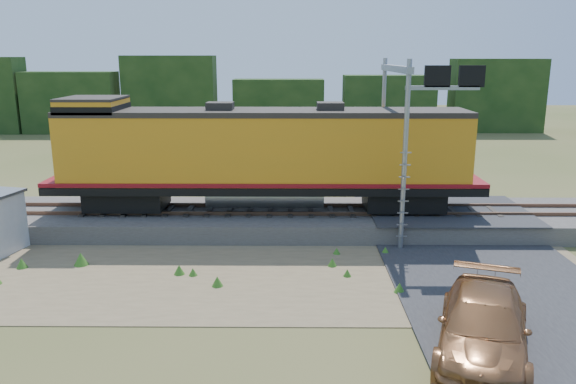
{
  "coord_description": "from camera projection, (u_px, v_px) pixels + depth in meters",
  "views": [
    {
      "loc": [
        0.1,
        -18.09,
        7.56
      ],
      "look_at": [
        -0.08,
        3.0,
        2.4
      ],
      "focal_mm": 35.0,
      "sensor_mm": 36.0,
      "label": 1
    }
  ],
  "objects": [
    {
      "name": "ground",
      "position": [
        290.0,
        280.0,
        19.37
      ],
      "size": [
        140.0,
        140.0,
        0.0
      ],
      "primitive_type": "plane",
      "color": "#475123",
      "rests_on": "ground"
    },
    {
      "name": "ballast",
      "position": [
        290.0,
        219.0,
        25.1
      ],
      "size": [
        70.0,
        5.0,
        0.8
      ],
      "primitive_type": "cube",
      "color": "slate",
      "rests_on": "ground"
    },
    {
      "name": "rails",
      "position": [
        290.0,
        209.0,
        24.99
      ],
      "size": [
        70.0,
        1.54,
        0.16
      ],
      "color": "brown",
      "rests_on": "ballast"
    },
    {
      "name": "dirt_shoulder",
      "position": [
        233.0,
        274.0,
        19.87
      ],
      "size": [
        26.0,
        8.0,
        0.03
      ],
      "primitive_type": "cube",
      "color": "#8C7754",
      "rests_on": "ground"
    },
    {
      "name": "road",
      "position": [
        486.0,
        270.0,
        20.01
      ],
      "size": [
        7.0,
        66.0,
        0.86
      ],
      "color": "#38383A",
      "rests_on": "ground"
    },
    {
      "name": "tree_line_north",
      "position": [
        292.0,
        102.0,
        55.55
      ],
      "size": [
        130.0,
        3.0,
        6.5
      ],
      "color": "black",
      "rests_on": "ground"
    },
    {
      "name": "weed_clumps",
      "position": [
        189.0,
        279.0,
        19.49
      ],
      "size": [
        15.0,
        6.2,
        0.56
      ],
      "primitive_type": null,
      "color": "#3B7621",
      "rests_on": "ground"
    },
    {
      "name": "locomotive",
      "position": [
        258.0,
        154.0,
        24.41
      ],
      "size": [
        18.82,
        2.87,
        4.86
      ],
      "color": "black",
      "rests_on": "rails"
    },
    {
      "name": "signal_gantry",
      "position": [
        406.0,
        105.0,
        23.18
      ],
      "size": [
        2.95,
        6.2,
        7.43
      ],
      "color": "gray",
      "rests_on": "ground"
    },
    {
      "name": "car",
      "position": [
        483.0,
        326.0,
        14.37
      ],
      "size": [
        3.89,
        5.87,
        1.58
      ],
      "primitive_type": "imported",
      "rotation": [
        0.0,
        0.0,
        -0.34
      ],
      "color": "#945F37",
      "rests_on": "ground"
    }
  ]
}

